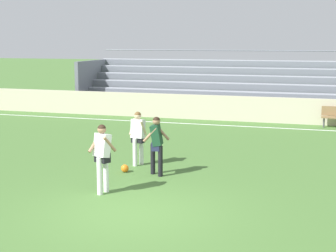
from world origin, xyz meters
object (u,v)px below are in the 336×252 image
Objects in this scene: bleacher_stand at (274,87)px; soccer_ball at (125,168)px; player_white_on_ball at (138,134)px; player_dark_wide_right at (156,141)px; player_white_trailing_run at (102,152)px.

bleacher_stand reaches higher than soccer_ball.
bleacher_stand reaches higher than player_white_on_ball.
player_white_on_ball is at bearing -103.54° from bleacher_stand.
player_dark_wide_right is 2.09m from player_white_trailing_run.
player_white_on_ball is 0.99× the size of player_dark_wide_right.
player_dark_wide_right is 1.29m from soccer_ball.
bleacher_stand is at bearing 81.12° from player_dark_wide_right.
player_dark_wide_right reaches higher than soccer_ball.
player_white_trailing_run is (-0.74, -1.95, 0.05)m from player_dark_wide_right.
player_dark_wide_right is (-2.02, -12.92, -0.40)m from bleacher_stand.
player_dark_wide_right is at bearing -2.26° from soccer_ball.
player_white_on_ball reaches higher than soccer_ball.
player_white_trailing_run is (-2.76, -14.87, -0.35)m from bleacher_stand.
soccer_ball is at bearing 96.28° from player_white_trailing_run.
soccer_ball is (-0.09, -0.87, -0.85)m from player_white_on_ball.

